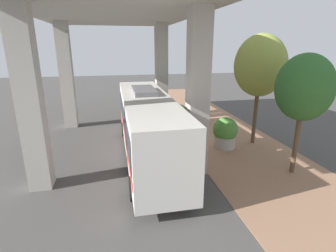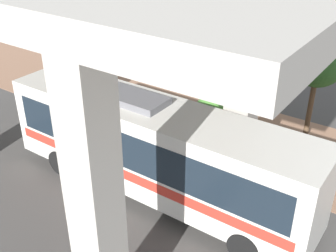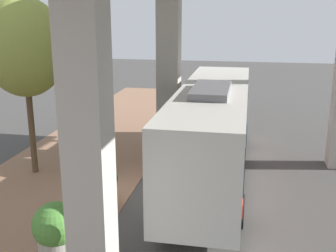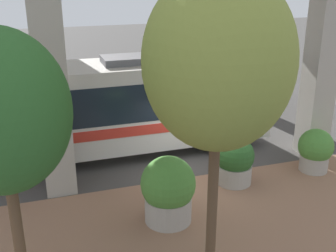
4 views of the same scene
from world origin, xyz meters
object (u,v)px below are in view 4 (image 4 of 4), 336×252
Objects in this scene: planter_back at (235,161)px; planter_front at (168,190)px; street_tree_near at (0,113)px; bus at (113,104)px; planter_middle at (315,150)px; street_tree_far at (218,62)px.

planter_front is at bearing 117.70° from planter_back.
planter_front is 5.27m from street_tree_near.
bus is 7.14m from planter_middle.
street_tree_near is (-1.92, 3.72, 3.20)m from planter_front.
street_tree_near is (-3.27, 9.38, 3.37)m from planter_middle.
planter_back is 0.28× the size of street_tree_near.
planter_middle is at bearing -57.21° from street_tree_far.
bus is at bearing -25.74° from street_tree_near.
planter_front is 5.82m from planter_middle.
street_tree_near is 0.85× the size of street_tree_far.
bus is 7.40m from street_tree_far.
planter_middle is 10.49m from street_tree_near.
street_tree_far is at bearing -92.10° from street_tree_near.
street_tree_far is (-3.48, 2.34, 4.03)m from planter_back.
bus is 7.67× the size of planter_middle.
planter_back reaches higher than planter_middle.
planter_back is 0.24× the size of street_tree_far.
planter_front is 1.20× the size of planter_back.
planter_middle is (1.35, -5.66, -0.18)m from planter_front.
street_tree_near is at bearing 117.33° from planter_front.
planter_back is 7.96m from street_tree_near.
bus is 6.10× the size of planter_front.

